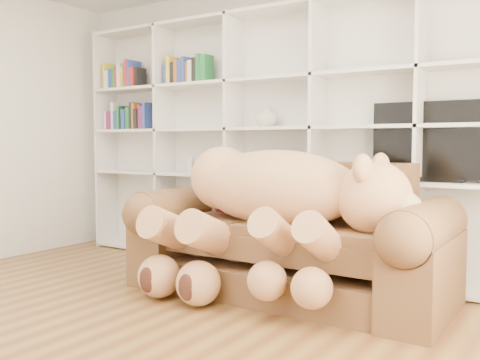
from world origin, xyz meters
The scene contains 13 objects.
floor centered at (0.00, 0.00, 0.00)m, with size 5.00×5.00×0.00m, color brown.
wall_back centered at (0.00, 2.50, 1.35)m, with size 5.00×0.02×2.70m, color white.
bookshelf centered at (-0.24, 2.36, 1.31)m, with size 4.43×0.35×2.40m.
sofa centered at (0.52, 1.63, 0.38)m, with size 2.41×1.04×1.02m.
teddy_bear centered at (0.48, 1.43, 0.72)m, with size 1.95×1.03×1.13m.
throw_pillow centered at (0.00, 1.80, 0.76)m, with size 0.48×0.15×0.48m, color #530E1F.
tv centered at (1.47, 2.35, 1.17)m, with size 1.06×0.18×0.63m.
picture_frame centered at (-0.17, 2.30, 0.98)m, with size 0.17×0.03×0.21m, color #522D1C.
green_vase centered at (0.17, 2.30, 0.95)m, with size 0.18×0.18×0.18m, color #2D593B.
figurine_tall centered at (-0.99, 2.30, 0.95)m, with size 0.08×0.08×0.16m, color beige.
figurine_short centered at (-0.89, 2.30, 0.93)m, with size 0.07×0.07×0.13m, color beige.
snow_globe centered at (-0.60, 2.30, 0.93)m, with size 0.13×0.13×0.13m, color silver.
shelf_vase centered at (-0.08, 2.30, 1.42)m, with size 0.20×0.20×0.21m, color beige.
Camera 1 is at (2.44, -1.98, 1.17)m, focal length 40.00 mm.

